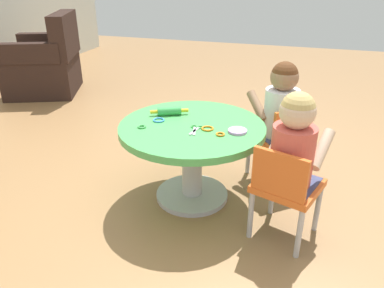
{
  "coord_description": "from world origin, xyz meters",
  "views": [
    {
      "loc": [
        -1.88,
        -0.58,
        1.31
      ],
      "look_at": [
        0.0,
        0.0,
        0.36
      ],
      "focal_mm": 35.14,
      "sensor_mm": 36.0,
      "label": 1
    }
  ],
  "objects": [
    {
      "name": "craft_table",
      "position": [
        0.0,
        0.0,
        0.36
      ],
      "size": [
        0.83,
        0.83,
        0.48
      ],
      "color": "silver",
      "rests_on": "ground"
    },
    {
      "name": "cookie_cutter_3",
      "position": [
        -0.04,
        -0.1,
        0.49
      ],
      "size": [
        0.07,
        0.07,
        0.01
      ],
      "primitive_type": "torus",
      "color": "orange",
      "rests_on": "craft_table"
    },
    {
      "name": "cookie_cutter_1",
      "position": [
        -0.0,
        0.2,
        0.49
      ],
      "size": [
        0.07,
        0.07,
        0.01
      ],
      "primitive_type": "torus",
      "color": "#3F99D8",
      "rests_on": "craft_table"
    },
    {
      "name": "cookie_cutter_0",
      "position": [
        -0.12,
        0.26,
        0.49
      ],
      "size": [
        0.05,
        0.05,
        0.01
      ],
      "primitive_type": "torus",
      "color": "#4CB259",
      "rests_on": "craft_table"
    },
    {
      "name": "seated_child_left",
      "position": [
        -0.19,
        -0.57,
        0.53
      ],
      "size": [
        0.41,
        0.36,
        0.51
      ],
      "color": "#3F4772",
      "rests_on": "ground"
    },
    {
      "name": "playdough_blob_0",
      "position": [
        -0.02,
        -0.27,
        0.49
      ],
      "size": [
        0.1,
        0.1,
        0.01
      ],
      "primitive_type": "cylinder",
      "color": "#CC99E5",
      "rests_on": "craft_table"
    },
    {
      "name": "rolling_pin",
      "position": [
        0.11,
        0.18,
        0.51
      ],
      "size": [
        0.12,
        0.22,
        0.05
      ],
      "color": "green",
      "rests_on": "craft_table"
    },
    {
      "name": "armchair_dark",
      "position": [
        1.54,
        2.15,
        0.31
      ],
      "size": [
        0.92,
        0.93,
        0.85
      ],
      "color": "black",
      "rests_on": "ground"
    },
    {
      "name": "craft_scissors",
      "position": [
        -0.05,
        -0.04,
        0.49
      ],
      "size": [
        0.14,
        0.08,
        0.01
      ],
      "color": "silver",
      "rests_on": "craft_table"
    },
    {
      "name": "cookie_cutter_2",
      "position": [
        -0.09,
        -0.19,
        0.49
      ],
      "size": [
        0.05,
        0.05,
        0.01
      ],
      "primitive_type": "torus",
      "color": "orange",
      "rests_on": "craft_table"
    },
    {
      "name": "ground_plane",
      "position": [
        0.0,
        0.0,
        0.0
      ],
      "size": [
        10.0,
        10.0,
        0.0
      ],
      "primitive_type": "plane",
      "color": "#9E7247"
    },
    {
      "name": "child_chair_left",
      "position": [
        -0.22,
        -0.56,
        0.31
      ],
      "size": [
        0.38,
        0.38,
        0.54
      ],
      "color": "#B7B7BC",
      "rests_on": "ground"
    },
    {
      "name": "seated_child_right",
      "position": [
        0.38,
        -0.46,
        0.53
      ],
      "size": [
        0.44,
        0.43,
        0.51
      ],
      "color": "#3F4772",
      "rests_on": "ground"
    },
    {
      "name": "child_chair_right",
      "position": [
        0.35,
        -0.48,
        0.31
      ],
      "size": [
        0.42,
        0.42,
        0.54
      ],
      "color": "#B7B7BC",
      "rests_on": "ground"
    }
  ]
}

